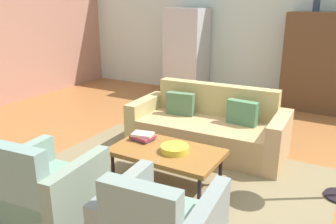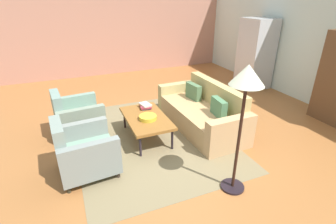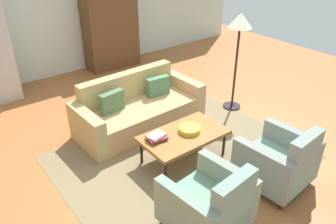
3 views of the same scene
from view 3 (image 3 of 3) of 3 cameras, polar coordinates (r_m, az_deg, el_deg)
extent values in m
plane|color=#A26333|center=(5.33, 1.53, -4.63)|extent=(11.25, 11.25, 0.00)
cube|color=silver|center=(7.83, -16.46, 16.55)|extent=(9.38, 0.12, 2.80)
cube|color=#7F6F4E|center=(4.95, 2.21, -7.54)|extent=(3.40, 2.60, 0.01)
cube|color=tan|center=(5.55, -4.66, -0.66)|extent=(1.77, 0.96, 0.42)
cube|color=tan|center=(5.71, -6.85, 2.64)|extent=(1.75, 0.24, 0.86)
cube|color=tan|center=(6.03, 2.75, 3.06)|extent=(0.21, 0.91, 0.62)
cube|color=tan|center=(5.10, -13.52, -3.10)|extent=(0.21, 0.91, 0.62)
cube|color=#497650|center=(5.69, -1.70, 4.40)|extent=(0.41, 0.15, 0.32)
cube|color=#4C6E49|center=(5.24, -9.46, 1.71)|extent=(0.41, 0.17, 0.32)
cylinder|color=black|center=(4.74, -4.52, -6.77)|extent=(0.04, 0.04, 0.37)
cylinder|color=black|center=(5.29, 5.10, -2.65)|extent=(0.04, 0.04, 0.37)
cylinder|color=black|center=(4.38, -0.39, -10.21)|extent=(0.04, 0.04, 0.37)
cylinder|color=black|center=(4.96, 9.45, -5.33)|extent=(0.04, 0.04, 0.37)
cube|color=brown|center=(4.70, 2.69, -3.97)|extent=(1.20, 0.70, 0.05)
cylinder|color=#301E17|center=(3.98, -1.00, -17.97)|extent=(0.05, 0.05, 0.10)
cylinder|color=#2E2020|center=(4.33, 5.85, -13.35)|extent=(0.05, 0.05, 0.10)
cylinder|color=#2C1E21|center=(4.06, 13.41, -17.81)|extent=(0.05, 0.05, 0.10)
cube|color=gray|center=(3.84, 6.45, -15.99)|extent=(0.64, 0.85, 0.30)
cube|color=gray|center=(3.54, 10.85, -15.85)|extent=(0.57, 0.19, 0.78)
cube|color=gray|center=(3.57, 2.81, -17.26)|extent=(0.20, 0.81, 0.56)
cube|color=gray|center=(3.96, 9.86, -12.14)|extent=(0.20, 0.81, 0.56)
cylinder|color=#2A271E|center=(4.60, 11.31, -10.84)|extent=(0.05, 0.05, 0.10)
cylinder|color=#352A22|center=(5.06, 16.06, -7.29)|extent=(0.05, 0.05, 0.10)
cylinder|color=#2C291F|center=(4.35, 18.59, -14.79)|extent=(0.05, 0.05, 0.10)
cylinder|color=#302D1F|center=(4.84, 22.82, -10.57)|extent=(0.05, 0.05, 0.10)
cube|color=gray|center=(4.58, 17.58, -8.83)|extent=(0.62, 0.84, 0.30)
cube|color=gray|center=(4.33, 21.74, -8.13)|extent=(0.57, 0.18, 0.78)
cube|color=gray|center=(4.26, 15.38, -9.46)|extent=(0.18, 0.81, 0.56)
cube|color=gray|center=(4.76, 20.00, -5.76)|extent=(0.18, 0.81, 0.56)
cylinder|color=gold|center=(4.72, 3.66, -2.94)|extent=(0.31, 0.31, 0.07)
cube|color=#395384|center=(4.55, -1.94, -4.60)|extent=(0.24, 0.19, 0.02)
cube|color=#8F3040|center=(4.54, -1.94, -4.32)|extent=(0.28, 0.23, 0.03)
cube|color=beige|center=(4.52, -1.95, -3.98)|extent=(0.27, 0.21, 0.03)
cube|color=brown|center=(7.95, -9.71, 13.74)|extent=(1.20, 0.50, 1.80)
cube|color=#402514|center=(8.04, -12.54, 13.65)|extent=(0.56, 0.01, 1.51)
cube|color=#4D2F25|center=(8.30, -8.73, 14.48)|extent=(0.56, 0.01, 1.51)
cylinder|color=black|center=(6.36, 10.73, 1.00)|extent=(0.32, 0.32, 0.03)
cylinder|color=black|center=(6.05, 11.37, 7.18)|extent=(0.04, 0.04, 1.45)
cone|color=beige|center=(5.79, 12.20, 14.94)|extent=(0.40, 0.40, 0.24)
camera|label=1|loc=(4.40, 50.79, 5.18)|focal=36.67mm
camera|label=2|loc=(6.73, 39.22, 18.47)|focal=27.07mm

